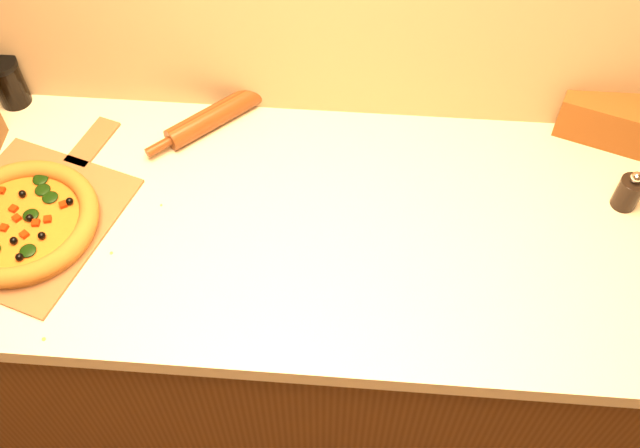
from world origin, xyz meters
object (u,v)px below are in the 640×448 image
at_px(dark_jar, 8,82).
at_px(pepper_grinder, 629,192).
at_px(pizza, 21,222).
at_px(pizza_peel, 33,216).
at_px(rolling_pin, 217,115).

bearing_deg(dark_jar, pepper_grinder, -8.46).
relative_size(pizza, pepper_grinder, 3.19).
xyz_separation_m(pizza, dark_jar, (-0.14, 0.37, 0.03)).
relative_size(pizza_peel, dark_jar, 4.49).
bearing_deg(pizza_peel, pizza, -79.88).
height_order(pizza_peel, pepper_grinder, pepper_grinder).
height_order(pepper_grinder, rolling_pin, pepper_grinder).
bearing_deg(rolling_pin, dark_jar, 176.09).
bearing_deg(pizza_peel, dark_jar, 131.43).
bearing_deg(pizza, dark_jar, 111.30).
bearing_deg(dark_jar, pizza_peel, -66.09).
height_order(pizza, dark_jar, dark_jar).
relative_size(pizza, dark_jar, 2.62).
bearing_deg(pizza, rolling_pin, 44.39).
distance_m(pizza_peel, pepper_grinder, 1.23).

